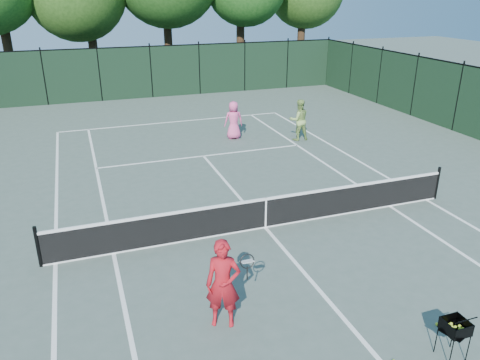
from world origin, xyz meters
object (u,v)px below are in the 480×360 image
object	(u,v)px
player_pink	(234,120)
loose_ball_midcourt	(437,324)
player_green	(299,120)
coach	(223,284)
ball_hopper	(456,327)

from	to	relation	value
player_pink	loose_ball_midcourt	xyz separation A→B (m)	(-0.28, -13.16, -0.80)
player_green	loose_ball_midcourt	xyz separation A→B (m)	(-2.89, -12.03, -0.86)
coach	loose_ball_midcourt	size ratio (longest dim) A/B	27.08
coach	player_green	xyz separation A→B (m)	(6.82, 10.54, -0.03)
player_green	ball_hopper	distance (m)	13.19
player_pink	ball_hopper	xyz separation A→B (m)	(-0.65, -13.91, -0.17)
coach	player_green	distance (m)	12.55
coach	ball_hopper	xyz separation A→B (m)	(3.56, -2.24, -0.26)
player_pink	player_green	xyz separation A→B (m)	(2.61, -1.13, 0.06)
loose_ball_midcourt	player_green	bearing A→B (deg)	76.49
player_pink	coach	bearing A→B (deg)	76.66
coach	player_pink	xyz separation A→B (m)	(4.21, 11.67, -0.09)
player_green	player_pink	bearing A→B (deg)	-17.65
coach	player_green	size ratio (longest dim) A/B	1.03
coach	ball_hopper	world-z (taller)	coach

